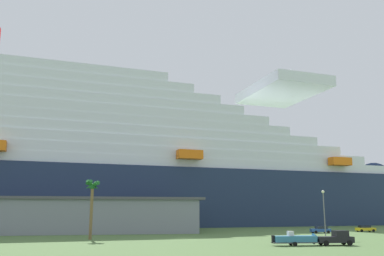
% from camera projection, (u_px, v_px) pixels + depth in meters
% --- Properties ---
extents(ground_plane, '(600.00, 600.00, 0.00)m').
position_uv_depth(ground_plane, '(156.00, 231.00, 106.50)').
color(ground_plane, '#4C6B38').
extents(cruise_ship, '(289.36, 53.90, 67.76)m').
position_uv_depth(cruise_ship, '(80.00, 164.00, 135.19)').
color(cruise_ship, '#1E2D4C').
rests_on(cruise_ship, ground_plane).
extents(terminal_building, '(71.85, 32.04, 8.32)m').
position_uv_depth(terminal_building, '(55.00, 215.00, 102.52)').
color(terminal_building, gray).
rests_on(terminal_building, ground_plane).
extents(pickup_truck, '(5.81, 2.85, 2.20)m').
position_uv_depth(pickup_truck, '(336.00, 238.00, 63.44)').
color(pickup_truck, black).
rests_on(pickup_truck, ground_plane).
extents(small_boat_on_trailer, '(8.82, 2.69, 2.15)m').
position_uv_depth(small_boat_on_trailer, '(299.00, 239.00, 62.70)').
color(small_boat_on_trailer, '#595960').
rests_on(small_boat_on_trailer, ground_plane).
extents(palm_tree, '(3.00, 2.99, 10.95)m').
position_uv_depth(palm_tree, '(92.00, 191.00, 77.66)').
color(palm_tree, brown).
rests_on(palm_tree, ground_plane).
extents(street_lamp, '(0.56, 0.56, 9.06)m').
position_uv_depth(street_lamp, '(324.00, 207.00, 78.73)').
color(street_lamp, slate).
rests_on(street_lamp, ground_plane).
extents(parked_car_black_coupe, '(4.84, 2.65, 1.58)m').
position_uv_depth(parked_car_black_coupe, '(148.00, 230.00, 96.52)').
color(parked_car_black_coupe, black).
rests_on(parked_car_black_coupe, ground_plane).
extents(parked_car_blue_suv, '(4.79, 2.36, 1.58)m').
position_uv_depth(parked_car_blue_suv, '(321.00, 230.00, 97.52)').
color(parked_car_blue_suv, '#264C99').
rests_on(parked_car_blue_suv, ground_plane).
extents(parked_car_yellow_taxi, '(4.96, 2.38, 1.58)m').
position_uv_depth(parked_car_yellow_taxi, '(365.00, 228.00, 103.93)').
color(parked_car_yellow_taxi, yellow).
rests_on(parked_car_yellow_taxi, ground_plane).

